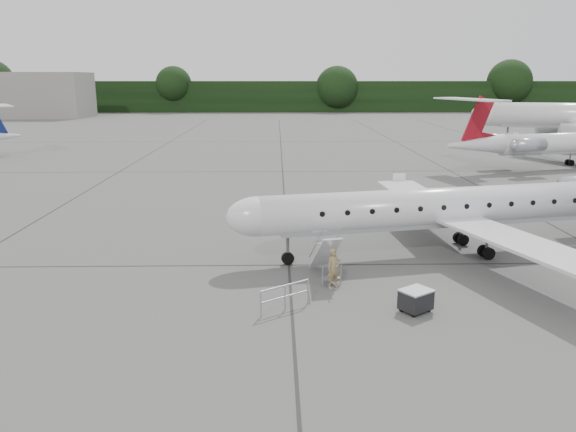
{
  "coord_description": "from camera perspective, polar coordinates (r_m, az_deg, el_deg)",
  "views": [
    {
      "loc": [
        -6.8,
        -21.01,
        8.6
      ],
      "look_at": [
        -6.29,
        4.67,
        2.3
      ],
      "focal_mm": 35.0,
      "sensor_mm": 36.0,
      "label": 1
    }
  ],
  "objects": [
    {
      "name": "ground",
      "position": [
        23.7,
        15.77,
        -8.04
      ],
      "size": [
        320.0,
        320.0,
        0.0
      ],
      "primitive_type": "plane",
      "color": "#565654",
      "rests_on": "ground"
    },
    {
      "name": "treeline",
      "position": [
        151.24,
        1.46,
        12.03
      ],
      "size": [
        260.0,
        4.0,
        8.0
      ],
      "primitive_type": "cube",
      "color": "black",
      "rests_on": "ground"
    },
    {
      "name": "main_regional_jet",
      "position": [
        29.14,
        17.14,
        2.8
      ],
      "size": [
        29.45,
        23.75,
        6.72
      ],
      "primitive_type": null,
      "rotation": [
        0.0,
        0.0,
        0.2
      ],
      "color": "silver",
      "rests_on": "ground"
    },
    {
      "name": "airstair",
      "position": [
        24.81,
        3.77,
        -3.96
      ],
      "size": [
        1.3,
        2.43,
        2.1
      ],
      "primitive_type": null,
      "rotation": [
        0.0,
        0.0,
        0.2
      ],
      "color": "silver",
      "rests_on": "ground"
    },
    {
      "name": "passenger",
      "position": [
        23.69,
        4.66,
        -5.33
      ],
      "size": [
        0.75,
        0.67,
        1.73
      ],
      "primitive_type": "imported",
      "rotation": [
        0.0,
        0.0,
        0.53
      ],
      "color": "olive",
      "rests_on": "ground"
    },
    {
      "name": "safety_railing",
      "position": [
        21.53,
        -0.3,
        -8.32
      ],
      "size": [
        1.86,
        1.32,
        1.0
      ],
      "primitive_type": null,
      "rotation": [
        0.0,
        0.0,
        0.6
      ],
      "color": "#96999E",
      "rests_on": "ground"
    },
    {
      "name": "baggage_cart",
      "position": [
        21.95,
        12.85,
        -8.32
      ],
      "size": [
        1.39,
        1.34,
        0.94
      ],
      "primitive_type": null,
      "rotation": [
        0.0,
        0.0,
        0.61
      ],
      "color": "black",
      "rests_on": "ground"
    }
  ]
}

